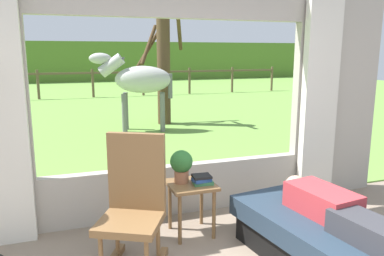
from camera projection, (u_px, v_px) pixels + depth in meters
The scene contains 14 objects.
back_wall_with_window at pixel (178, 102), 4.01m from camera, with size 5.20×0.12×2.55m.
curtain_panel_left at pixel (0, 117), 3.35m from camera, with size 0.44×0.10×2.40m, color silver.
curtain_panel_right at pixel (319, 101), 4.43m from camera, with size 0.44×0.10×2.40m, color silver.
outdoor_pasture_lawn at pixel (95, 99), 14.36m from camera, with size 36.00×21.68×0.02m, color olive.
distant_hill_ridge at pixel (80, 62), 23.25m from camera, with size 36.00×2.00×2.40m, color #52752B.
recliner_sofa at pixel (331, 243), 3.11m from camera, with size 1.12×1.81×0.42m.
reclining_person at pixel (338, 211), 3.01m from camera, with size 0.42×1.44×0.22m.
rocking_chair at pixel (134, 205), 3.07m from camera, with size 0.72×0.82×1.12m.
side_table at pixel (191, 193), 3.67m from camera, with size 0.44×0.44×0.52m.
potted_plant at pixel (181, 164), 3.64m from camera, with size 0.22×0.22×0.32m.
book_stack at pixel (202, 180), 3.61m from camera, with size 0.20×0.16×0.09m.
horse at pixel (139, 80), 8.37m from camera, with size 1.82×0.86×1.73m.
pasture_tree at pixel (163, 63), 9.15m from camera, with size 1.21×1.29×2.85m.
pasture_fence_line at pixel (93, 79), 14.77m from camera, with size 16.10×0.10×1.10m.
Camera 1 is at (-1.16, -1.56, 1.76)m, focal length 35.36 mm.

